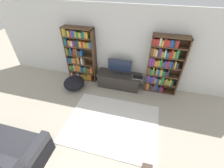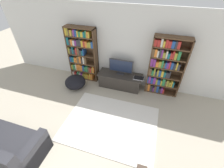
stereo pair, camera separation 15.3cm
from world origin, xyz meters
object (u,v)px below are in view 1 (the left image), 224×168
(couch_left_sectional, at_px, (4,152))
(beanbag_ottoman, at_px, (74,83))
(television, at_px, (120,66))
(tv_stand, at_px, (119,80))
(laptop, at_px, (138,77))
(bookshelf_left, at_px, (80,55))
(bookshelf_right, at_px, (163,66))

(couch_left_sectional, relative_size, beanbag_ottoman, 2.43)
(television, xyz_separation_m, beanbag_ottoman, (-1.46, -0.56, -0.57))
(tv_stand, distance_m, laptop, 0.69)
(bookshelf_left, height_order, laptop, bookshelf_left)
(bookshelf_right, relative_size, couch_left_sectional, 1.13)
(bookshelf_left, bearing_deg, beanbag_ottoman, -92.96)
(bookshelf_right, xyz_separation_m, couch_left_sectional, (-3.10, -3.29, -0.65))
(tv_stand, bearing_deg, bookshelf_left, 174.15)
(tv_stand, bearing_deg, bookshelf_right, 6.32)
(bookshelf_right, relative_size, laptop, 5.72)
(couch_left_sectional, bearing_deg, tv_stand, 60.68)
(bookshelf_left, distance_m, television, 1.44)
(television, relative_size, couch_left_sectional, 0.47)
(tv_stand, relative_size, television, 1.87)
(tv_stand, bearing_deg, beanbag_ottoman, -160.88)
(bookshelf_right, relative_size, tv_stand, 1.29)
(laptop, bearing_deg, television, 171.15)
(couch_left_sectional, bearing_deg, laptop, 52.28)
(bookshelf_left, distance_m, beanbag_ottoman, 0.99)
(bookshelf_left, height_order, beanbag_ottoman, bookshelf_left)
(bookshelf_left, relative_size, couch_left_sectional, 1.13)
(bookshelf_right, bearing_deg, television, -176.14)
(television, relative_size, beanbag_ottoman, 1.13)
(bookshelf_right, distance_m, laptop, 0.84)
(bookshelf_right, bearing_deg, beanbag_ottoman, -166.81)
(bookshelf_left, distance_m, couch_left_sectional, 3.37)
(bookshelf_right, distance_m, beanbag_ottoman, 2.96)
(television, bearing_deg, tv_stand, -90.00)
(couch_left_sectional, bearing_deg, television, 61.12)
(bookshelf_right, xyz_separation_m, laptop, (-0.69, -0.19, -0.44))
(bookshelf_left, xyz_separation_m, beanbag_ottoman, (-0.03, -0.65, -0.74))
(television, bearing_deg, beanbag_ottoman, -158.88)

